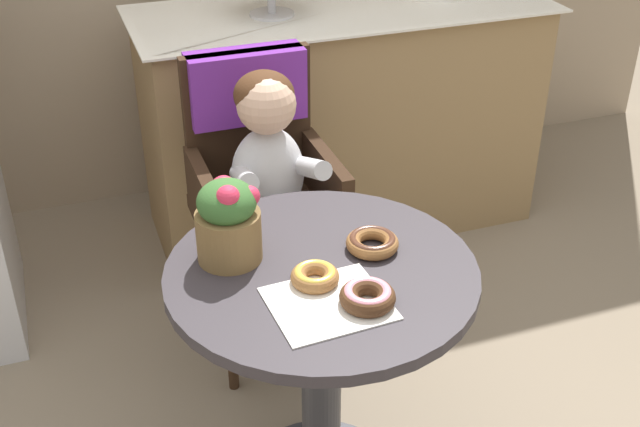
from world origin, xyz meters
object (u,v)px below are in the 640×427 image
(donut_side, at_px, (372,242))
(flower_vase, at_px, (228,219))
(cafe_table, at_px, (321,340))
(donut_front, at_px, (367,296))
(donut_mid, at_px, (315,276))
(wicker_chair, at_px, (257,158))
(seated_child, at_px, (271,170))

(donut_side, bearing_deg, flower_vase, 166.43)
(cafe_table, relative_size, donut_front, 5.96)
(cafe_table, bearing_deg, donut_front, -74.36)
(donut_mid, distance_m, flower_vase, 0.24)
(wicker_chair, height_order, donut_side, wicker_chair)
(donut_front, bearing_deg, donut_mid, 125.51)
(donut_side, bearing_deg, wicker_chair, 97.11)
(seated_child, bearing_deg, donut_mid, -97.79)
(seated_child, bearing_deg, cafe_table, -95.15)
(flower_vase, bearing_deg, donut_mid, -47.13)
(donut_front, distance_m, donut_side, 0.22)
(seated_child, bearing_deg, donut_front, -90.51)
(wicker_chair, distance_m, donut_front, 0.90)
(wicker_chair, xyz_separation_m, donut_side, (0.09, -0.70, 0.10))
(seated_child, bearing_deg, wicker_chair, 90.00)
(wicker_chair, relative_size, donut_mid, 8.81)
(wicker_chair, xyz_separation_m, donut_front, (-0.01, -0.89, 0.10))
(seated_child, xyz_separation_m, flower_vase, (-0.24, -0.46, 0.15))
(wicker_chair, relative_size, donut_front, 7.89)
(wicker_chair, height_order, seated_child, seated_child)
(wicker_chair, distance_m, donut_side, 0.71)
(seated_child, xyz_separation_m, donut_side, (0.09, -0.54, 0.06))
(wicker_chair, bearing_deg, donut_front, -95.76)
(donut_mid, bearing_deg, cafe_table, 56.33)
(cafe_table, bearing_deg, donut_side, 13.57)
(donut_front, bearing_deg, cafe_table, 105.64)
(donut_mid, xyz_separation_m, donut_side, (0.17, 0.08, -0.00))
(wicker_chair, height_order, donut_mid, wicker_chair)
(wicker_chair, bearing_deg, donut_mid, -101.59)
(donut_front, relative_size, flower_vase, 0.59)
(seated_child, distance_m, donut_front, 0.74)
(donut_front, bearing_deg, seated_child, 89.49)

